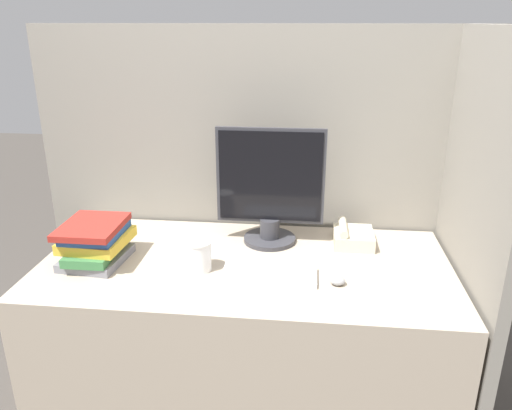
# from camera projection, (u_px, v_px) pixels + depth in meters

# --- Properties ---
(cubicle_panel_rear) EXTENTS (2.08, 0.04, 1.70)m
(cubicle_panel_rear) POSITION_uv_depth(u_px,v_px,m) (256.00, 207.00, 2.44)
(cubicle_panel_rear) COLOR gray
(cubicle_panel_rear) RESTS_ON ground_plane
(cubicle_panel_right) EXTENTS (0.04, 0.88, 1.70)m
(cubicle_panel_right) POSITION_uv_depth(u_px,v_px,m) (466.00, 253.00, 1.97)
(cubicle_panel_right) COLOR gray
(cubicle_panel_right) RESTS_ON ground_plane
(desk) EXTENTS (1.68, 0.82, 0.77)m
(desk) POSITION_uv_depth(u_px,v_px,m) (246.00, 341.00, 2.19)
(desk) COLOR tan
(desk) RESTS_ON ground_plane
(monitor) EXTENTS (0.47, 0.23, 0.52)m
(monitor) POSITION_uv_depth(u_px,v_px,m) (270.00, 193.00, 2.17)
(monitor) COLOR #333338
(monitor) RESTS_ON desk
(keyboard) EXTENTS (0.37, 0.15, 0.02)m
(keyboard) POSITION_uv_depth(u_px,v_px,m) (269.00, 275.00, 1.93)
(keyboard) COLOR silver
(keyboard) RESTS_ON desk
(mouse) EXTENTS (0.06, 0.05, 0.03)m
(mouse) POSITION_uv_depth(u_px,v_px,m) (338.00, 281.00, 1.88)
(mouse) COLOR gray
(mouse) RESTS_ON desk
(coffee_cup) EXTENTS (0.10, 0.10, 0.12)m
(coffee_cup) POSITION_uv_depth(u_px,v_px,m) (199.00, 256.00, 1.97)
(coffee_cup) COLOR white
(coffee_cup) RESTS_ON desk
(book_stack) EXTENTS (0.26, 0.30, 0.17)m
(book_stack) POSITION_uv_depth(u_px,v_px,m) (95.00, 242.00, 2.04)
(book_stack) COLOR slate
(book_stack) RESTS_ON desk
(desk_telephone) EXTENTS (0.17, 0.19, 0.10)m
(desk_telephone) POSITION_uv_depth(u_px,v_px,m) (352.00, 237.00, 2.21)
(desk_telephone) COLOR beige
(desk_telephone) RESTS_ON desk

